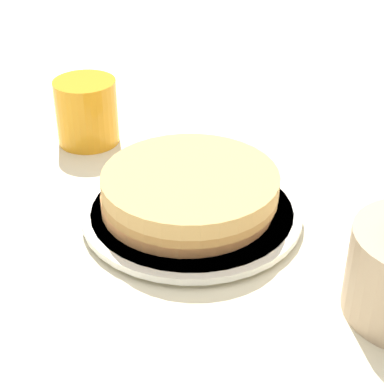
% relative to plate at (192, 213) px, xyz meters
% --- Properties ---
extents(ground_plane, '(4.00, 4.00, 0.00)m').
position_rel_plate_xyz_m(ground_plane, '(-0.03, -0.02, -0.01)').
color(ground_plane, beige).
extents(plate, '(0.23, 0.23, 0.01)m').
position_rel_plate_xyz_m(plate, '(0.00, 0.00, 0.00)').
color(plate, silver).
rests_on(plate, ground_plane).
extents(pancake_stack, '(0.19, 0.19, 0.05)m').
position_rel_plate_xyz_m(pancake_stack, '(-0.00, 0.00, 0.03)').
color(pancake_stack, '#C9854D').
rests_on(pancake_stack, plate).
extents(juice_glass, '(0.08, 0.08, 0.08)m').
position_rel_plate_xyz_m(juice_glass, '(0.06, 0.22, 0.03)').
color(juice_glass, orange).
rests_on(juice_glass, ground_plane).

